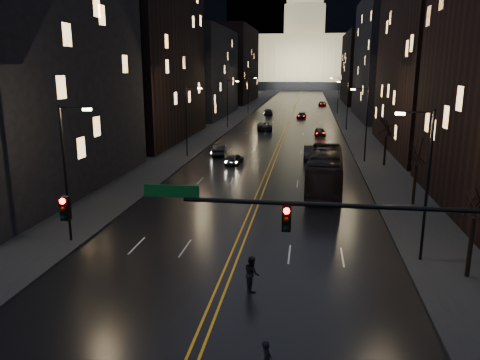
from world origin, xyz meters
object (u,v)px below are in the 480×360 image
at_px(receding_car_a, 311,153).
at_px(oncoming_car_b, 219,149).
at_px(traffic_signal, 350,234).
at_px(oncoming_car_a, 234,159).
at_px(pedestrian_b, 252,273).
at_px(pedestrian_a, 267,360).
at_px(bus, 325,170).

bearing_deg(receding_car_a, oncoming_car_b, 174.44).
relative_size(traffic_signal, oncoming_car_a, 4.35).
bearing_deg(oncoming_car_a, pedestrian_b, 106.67).
bearing_deg(pedestrian_a, pedestrian_b, 8.17).
bearing_deg(bus, traffic_signal, -87.08).
distance_m(oncoming_car_a, pedestrian_a, 39.34).
xyz_separation_m(traffic_signal, receding_car_a, (-1.29, 40.96, -4.24)).
bearing_deg(pedestrian_a, receding_car_a, -5.35).
bearing_deg(bus, oncoming_car_a, 138.13).
distance_m(traffic_signal, pedestrian_b, 7.82).
distance_m(oncoming_car_a, pedestrian_b, 32.20).
xyz_separation_m(traffic_signal, bus, (-0.04, 26.46, -3.29)).
xyz_separation_m(oncoming_car_a, oncoming_car_b, (-2.85, 5.50, 0.10)).
bearing_deg(oncoming_car_b, receding_car_a, 166.43).
bearing_deg(receding_car_a, pedestrian_a, -92.07).
bearing_deg(bus, receding_car_a, 97.74).
height_order(bus, oncoming_car_a, bus).
bearing_deg(traffic_signal, pedestrian_b, 130.82).
xyz_separation_m(bus, pedestrian_a, (-2.88, -28.46, -1.02)).
relative_size(oncoming_car_a, receding_car_a, 0.76).
bearing_deg(bus, oncoming_car_b, 132.78).
bearing_deg(oncoming_car_a, traffic_signal, 111.67).
xyz_separation_m(oncoming_car_a, pedestrian_b, (6.01, -31.63, 0.25)).
bearing_deg(oncoming_car_a, pedestrian_a, 106.78).
height_order(oncoming_car_a, pedestrian_a, pedestrian_a).
bearing_deg(traffic_signal, receding_car_a, 91.80).
relative_size(oncoming_car_a, pedestrian_b, 2.15).
height_order(pedestrian_a, pedestrian_b, pedestrian_b).
relative_size(oncoming_car_b, receding_car_a, 0.90).
distance_m(oncoming_car_b, receding_car_a, 11.95).
xyz_separation_m(receding_car_a, pedestrian_a, (-1.63, -42.96, -0.07)).
distance_m(bus, pedestrian_b, 21.90).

